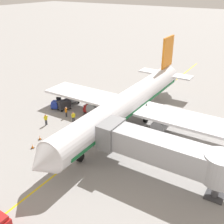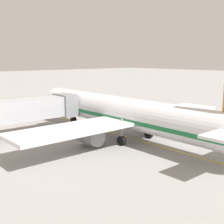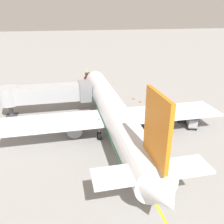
{
  "view_description": "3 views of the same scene",
  "coord_description": "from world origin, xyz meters",
  "px_view_note": "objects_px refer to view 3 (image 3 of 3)",
  "views": [
    {
      "loc": [
        -18.38,
        30.85,
        19.53
      ],
      "look_at": [
        0.17,
        1.35,
        2.75
      ],
      "focal_mm": 43.88,
      "sensor_mm": 36.0,
      "label": 1
    },
    {
      "loc": [
        -25.32,
        -27.13,
        9.81
      ],
      "look_at": [
        1.63,
        3.84,
        2.36
      ],
      "focal_mm": 47.56,
      "sensor_mm": 36.0,
      "label": 2
    },
    {
      "loc": [
        -7.34,
        -30.76,
        15.88
      ],
      "look_at": [
        -0.63,
        -0.19,
        2.54
      ],
      "focal_mm": 37.8,
      "sensor_mm": 36.0,
      "label": 3
    }
  ],
  "objects_px": {
    "ground_crew_wing_walker": "(149,111)",
    "safety_cone_nose_left": "(140,101)",
    "baggage_tug_trailing": "(160,123)",
    "baggage_cart_front": "(181,115)",
    "pushback_tractor": "(89,80)",
    "safety_cone_nose_right": "(133,98)",
    "ground_crew_marshaller": "(159,103)",
    "baggage_tug_lead": "(189,115)",
    "parked_airliner": "(113,111)",
    "ground_crew_loader": "(164,111)",
    "jet_bridge": "(46,94)",
    "baggage_cart_second_in_train": "(192,122)"
  },
  "relations": [
    {
      "from": "parked_airliner",
      "to": "baggage_tug_lead",
      "type": "relative_size",
      "value": 13.59
    },
    {
      "from": "baggage_tug_lead",
      "to": "safety_cone_nose_left",
      "type": "xyz_separation_m",
      "value": [
        -5.1,
        9.02,
        -0.42
      ]
    },
    {
      "from": "ground_crew_loader",
      "to": "safety_cone_nose_left",
      "type": "distance_m",
      "value": 7.38
    },
    {
      "from": "pushback_tractor",
      "to": "ground_crew_wing_walker",
      "type": "distance_m",
      "value": 21.94
    },
    {
      "from": "baggage_tug_lead",
      "to": "baggage_tug_trailing",
      "type": "relative_size",
      "value": 1.1
    },
    {
      "from": "jet_bridge",
      "to": "pushback_tractor",
      "type": "relative_size",
      "value": 3.35
    },
    {
      "from": "baggage_tug_lead",
      "to": "baggage_cart_second_in_train",
      "type": "relative_size",
      "value": 0.92
    },
    {
      "from": "ground_crew_wing_walker",
      "to": "safety_cone_nose_right",
      "type": "bearing_deg",
      "value": 90.55
    },
    {
      "from": "pushback_tractor",
      "to": "ground_crew_loader",
      "type": "relative_size",
      "value": 2.64
    },
    {
      "from": "baggage_tug_trailing",
      "to": "baggage_cart_front",
      "type": "bearing_deg",
      "value": 20.98
    },
    {
      "from": "baggage_cart_front",
      "to": "safety_cone_nose_left",
      "type": "xyz_separation_m",
      "value": [
        -3.62,
        9.16,
        -0.66
      ]
    },
    {
      "from": "safety_cone_nose_right",
      "to": "baggage_tug_lead",
      "type": "bearing_deg",
      "value": -62.11
    },
    {
      "from": "jet_bridge",
      "to": "baggage_cart_front",
      "type": "bearing_deg",
      "value": -20.55
    },
    {
      "from": "safety_cone_nose_right",
      "to": "safety_cone_nose_left",
      "type": "bearing_deg",
      "value": -69.82
    },
    {
      "from": "jet_bridge",
      "to": "baggage_cart_front",
      "type": "xyz_separation_m",
      "value": [
        20.57,
        -7.71,
        -2.51
      ]
    },
    {
      "from": "jet_bridge",
      "to": "safety_cone_nose_right",
      "type": "height_order",
      "value": "jet_bridge"
    },
    {
      "from": "parked_airliner",
      "to": "baggage_tug_trailing",
      "type": "height_order",
      "value": "parked_airliner"
    },
    {
      "from": "baggage_cart_front",
      "to": "baggage_cart_second_in_train",
      "type": "height_order",
      "value": "same"
    },
    {
      "from": "baggage_cart_second_in_train",
      "to": "safety_cone_nose_left",
      "type": "bearing_deg",
      "value": 108.56
    },
    {
      "from": "pushback_tractor",
      "to": "ground_crew_loader",
      "type": "height_order",
      "value": "pushback_tractor"
    },
    {
      "from": "jet_bridge",
      "to": "baggage_cart_second_in_train",
      "type": "bearing_deg",
      "value": -26.27
    },
    {
      "from": "parked_airliner",
      "to": "ground_crew_loader",
      "type": "distance_m",
      "value": 9.98
    },
    {
      "from": "ground_crew_marshaller",
      "to": "safety_cone_nose_left",
      "type": "relative_size",
      "value": 2.86
    },
    {
      "from": "safety_cone_nose_left",
      "to": "baggage_cart_front",
      "type": "bearing_deg",
      "value": -68.4
    },
    {
      "from": "baggage_tug_lead",
      "to": "baggage_tug_trailing",
      "type": "bearing_deg",
      "value": -162.85
    },
    {
      "from": "pushback_tractor",
      "to": "safety_cone_nose_right",
      "type": "relative_size",
      "value": 7.56
    },
    {
      "from": "safety_cone_nose_left",
      "to": "safety_cone_nose_right",
      "type": "bearing_deg",
      "value": 110.18
    },
    {
      "from": "baggage_cart_second_in_train",
      "to": "safety_cone_nose_left",
      "type": "relative_size",
      "value": 5.02
    },
    {
      "from": "parked_airliner",
      "to": "ground_crew_marshaller",
      "type": "height_order",
      "value": "parked_airliner"
    },
    {
      "from": "jet_bridge",
      "to": "baggage_tug_lead",
      "type": "height_order",
      "value": "jet_bridge"
    },
    {
      "from": "ground_crew_wing_walker",
      "to": "safety_cone_nose_left",
      "type": "xyz_separation_m",
      "value": [
        0.67,
        6.38,
        -0.66
      ]
    },
    {
      "from": "baggage_tug_trailing",
      "to": "safety_cone_nose_left",
      "type": "relative_size",
      "value": 4.24
    },
    {
      "from": "ground_crew_loader",
      "to": "ground_crew_marshaller",
      "type": "distance_m",
      "value": 3.72
    },
    {
      "from": "jet_bridge",
      "to": "safety_cone_nose_left",
      "type": "relative_size",
      "value": 25.32
    },
    {
      "from": "jet_bridge",
      "to": "ground_crew_wing_walker",
      "type": "relative_size",
      "value": 8.84
    },
    {
      "from": "baggage_tug_trailing",
      "to": "safety_cone_nose_left",
      "type": "xyz_separation_m",
      "value": [
        0.6,
        10.78,
        -0.42
      ]
    },
    {
      "from": "jet_bridge",
      "to": "baggage_tug_trailing",
      "type": "distance_m",
      "value": 19.02
    },
    {
      "from": "parked_airliner",
      "to": "safety_cone_nose_right",
      "type": "distance_m",
      "value": 14.62
    },
    {
      "from": "baggage_tug_trailing",
      "to": "ground_crew_loader",
      "type": "distance_m",
      "value": 4.14
    },
    {
      "from": "parked_airliner",
      "to": "jet_bridge",
      "type": "distance_m",
      "value": 12.97
    },
    {
      "from": "pushback_tractor",
      "to": "safety_cone_nose_right",
      "type": "distance_m",
      "value": 14.26
    },
    {
      "from": "baggage_cart_second_in_train",
      "to": "safety_cone_nose_left",
      "type": "height_order",
      "value": "baggage_cart_second_in_train"
    },
    {
      "from": "jet_bridge",
      "to": "ground_crew_loader",
      "type": "height_order",
      "value": "jet_bridge"
    },
    {
      "from": "baggage_tug_lead",
      "to": "safety_cone_nose_right",
      "type": "height_order",
      "value": "baggage_tug_lead"
    },
    {
      "from": "jet_bridge",
      "to": "safety_cone_nose_right",
      "type": "bearing_deg",
      "value": 12.12
    },
    {
      "from": "jet_bridge",
      "to": "baggage_tug_lead",
      "type": "bearing_deg",
      "value": -18.96
    },
    {
      "from": "jet_bridge",
      "to": "ground_crew_wing_walker",
      "type": "xyz_separation_m",
      "value": [
        16.28,
        -4.93,
        -2.5
      ]
    },
    {
      "from": "ground_crew_marshaller",
      "to": "safety_cone_nose_left",
      "type": "bearing_deg",
      "value": 122.73
    },
    {
      "from": "baggage_cart_front",
      "to": "safety_cone_nose_left",
      "type": "bearing_deg",
      "value": 111.6
    },
    {
      "from": "baggage_cart_front",
      "to": "safety_cone_nose_right",
      "type": "bearing_deg",
      "value": 111.34
    }
  ]
}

